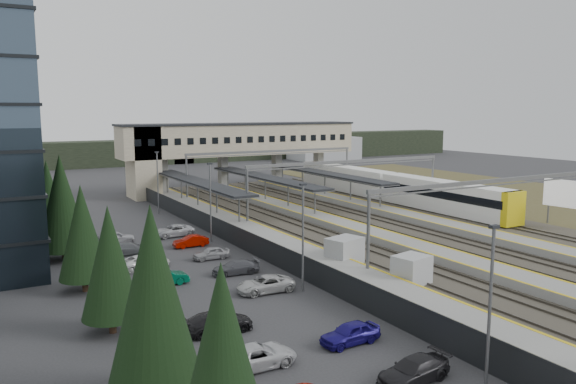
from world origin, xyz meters
TOP-DOWN VIEW (x-y plane):
  - ground at (0.00, 0.00)m, footprint 220.00×220.00m
  - conifer_row at (-22.00, -3.86)m, footprint 4.42×49.82m
  - car_park at (-13.45, -6.93)m, footprint 10.50×44.58m
  - lampposts at (-8.00, 1.25)m, footprint 0.50×53.25m
  - fence at (-6.50, 5.00)m, footprint 0.08×90.00m
  - relay_cabin_near at (-1.30, -3.85)m, footprint 3.42×2.86m
  - relay_cabin_far at (-0.08, -10.94)m, footprint 2.93×2.60m
  - rail_corridor at (9.34, 5.00)m, footprint 34.00×90.00m
  - canopies at (7.00, 27.00)m, footprint 23.10×30.00m
  - footbridge at (7.70, 42.00)m, footprint 40.40×6.40m
  - gantries at (12.00, 3.00)m, footprint 28.40×62.28m
  - train at (24.00, 20.26)m, footprint 3.12×43.42m
  - billboard at (30.20, -3.51)m, footprint 0.90×6.26m
  - treeline_far at (23.81, 92.28)m, footprint 170.00×19.00m

SIDE VIEW (x-z plane):
  - ground at x=0.00m, z-range 0.00..0.00m
  - rail_corridor at x=9.34m, z-range -0.17..0.75m
  - car_park at x=-13.45m, z-range -0.03..1.24m
  - fence at x=-6.50m, z-range 0.00..2.00m
  - relay_cabin_far at x=-0.08m, z-range 0.00..2.34m
  - relay_cabin_near at x=-1.30m, z-range 0.00..2.46m
  - train at x=24.00m, z-range 0.27..4.20m
  - treeline_far at x=23.81m, z-range -0.55..6.45m
  - billboard at x=30.20m, z-range 0.95..6.34m
  - canopies at x=7.00m, z-range 2.28..5.56m
  - lampposts at x=-8.00m, z-range 0.30..8.37m
  - conifer_row at x=-22.00m, z-range 0.09..9.59m
  - gantries at x=12.00m, z-range 2.41..9.58m
  - footbridge at x=7.70m, z-range 2.33..13.53m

